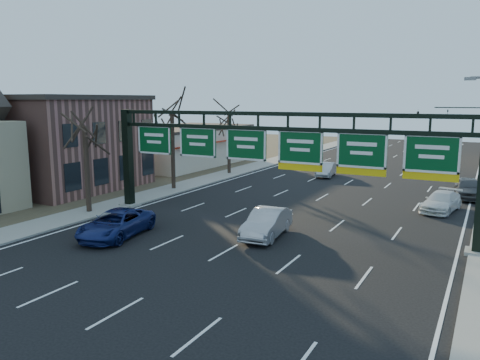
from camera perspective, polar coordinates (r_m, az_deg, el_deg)
The scene contains 16 objects.
ground at distance 23.19m, azimuth -4.52°, elevation -10.19°, with size 160.00×160.00×0.00m, color black.
sidewalk_left at distance 46.22m, azimuth -4.40°, elevation -0.03°, with size 3.00×120.00×0.12m, color gray.
dirt_strip_left at distance 53.74m, azimuth -15.41°, elevation 0.99°, with size 21.00×120.00×0.06m, color #473D2B.
lane_markings at distance 40.84m, azimuth 10.89°, elevation -1.56°, with size 21.60×120.00×0.01m, color white.
sign_gantry at distance 28.95m, azimuth 4.26°, elevation 3.25°, with size 24.60×1.20×7.20m.
brick_block at distance 44.57m, azimuth -20.39°, elevation 4.35°, with size 10.40×12.40×8.30m.
cream_strip at distance 58.13m, azimuth -6.84°, elevation 4.23°, with size 10.90×18.40×4.70m.
tree_gantry at distance 33.94m, azimuth -18.52°, elevation 7.94°, with size 3.60×3.60×8.48m.
tree_mid at distance 41.43m, azimuth -8.34°, elevation 9.60°, with size 3.60×3.60×9.24m.
tree_far at distance 49.82m, azimuth -1.36°, elevation 9.29°, with size 3.60×3.60×8.86m.
traffic_signal_mast at distance 73.56m, azimuth 23.71°, elevation 7.08°, with size 10.16×0.54×7.00m.
car_blue_suv at distance 28.28m, azimuth -14.85°, elevation -5.17°, with size 2.55×5.53×1.54m, color navy.
car_silver_sedan at distance 27.37m, azimuth 3.28°, elevation -5.27°, with size 1.71×4.90×1.62m, color #A09FA4.
car_white_wagon at distance 36.47m, azimuth 23.34°, elevation -2.44°, with size 1.95×4.79×1.39m, color silver.
car_grey_far at distance 42.17m, azimuth 26.05°, elevation -0.89°, with size 1.96×4.88×1.66m, color #404245.
car_silver_distant at distance 49.53m, azimuth 10.46°, elevation 1.26°, with size 1.51×4.32×1.42m, color #ABACB0.
Camera 1 is at (11.91, -18.26, 7.90)m, focal length 35.00 mm.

